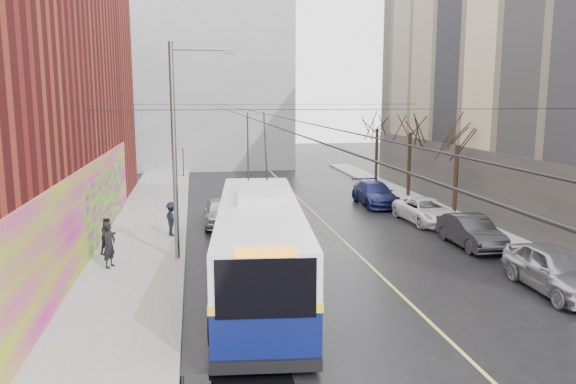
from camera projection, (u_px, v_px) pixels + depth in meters
name	position (u px, v px, depth m)	size (l,w,h in m)	color
ground	(409.00, 357.00, 14.90)	(140.00, 140.00, 0.00)	black
sidewalk_left	(141.00, 249.00, 25.26)	(4.00, 60.00, 0.15)	gray
sidewalk_right	(490.00, 234.00, 28.03)	(2.00, 60.00, 0.15)	gray
lane_line	(334.00, 232.00, 28.76)	(0.12, 50.00, 0.01)	#BFB74C
building_far	(187.00, 75.00, 56.18)	(20.50, 12.10, 18.00)	gray
streetlight_pole	(178.00, 146.00, 22.82)	(2.65, 0.60, 9.00)	slate
catenary_wires	(253.00, 109.00, 27.82)	(18.00, 60.00, 0.22)	black
tree_near	(458.00, 131.00, 31.11)	(3.20, 3.20, 6.40)	black
tree_mid	(411.00, 121.00, 37.87)	(3.20, 3.20, 6.68)	black
tree_far	(377.00, 119.00, 44.70)	(3.20, 3.20, 6.57)	black
pigeons_flying	(250.00, 99.00, 23.10)	(2.34, 3.44, 1.81)	slate
trolleybus	(260.00, 245.00, 19.66)	(3.96, 13.15, 6.16)	#091045
parked_car_a	(556.00, 269.00, 19.77)	(1.95, 4.84, 1.65)	#9D9DA2
parked_car_b	(471.00, 231.00, 25.84)	(1.54, 4.40, 1.45)	#29292C
parked_car_c	(426.00, 211.00, 30.81)	(2.22, 4.80, 1.34)	white
parked_car_d	(375.00, 194.00, 35.90)	(2.06, 5.06, 1.47)	navy
following_car	(220.00, 212.00, 30.23)	(1.72, 4.28, 1.46)	#A9A9AE
pedestrian_a	(109.00, 245.00, 22.15)	(0.67, 0.44, 1.84)	black
pedestrian_b	(108.00, 236.00, 24.11)	(0.76, 0.59, 1.57)	black
pedestrian_c	(172.00, 219.00, 27.27)	(1.08, 0.62, 1.68)	black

